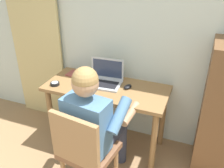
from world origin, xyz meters
The scene contains 9 objects.
wall_back centered at (0.00, 2.20, 1.25)m, with size 4.80×0.05×2.50m, color silver.
curtain_panel centered at (-1.43, 2.13, 1.12)m, with size 0.65×0.03×2.23m, color #CCB77A.
desk centered at (-0.44, 1.86, 0.61)m, with size 1.22×0.54×0.72m.
chair centered at (-0.36, 1.20, 0.49)m, with size 0.47×0.45×0.88m.
person_seated centered at (-0.34, 1.39, 0.67)m, with size 0.58×0.62×1.19m.
laptop centered at (-0.48, 1.93, 0.77)m, with size 0.36×0.27×0.24m.
computer_mouse centered at (-0.23, 1.91, 0.74)m, with size 0.06×0.10×0.03m, color black.
desk_clock centered at (-0.93, 1.71, 0.74)m, with size 0.09×0.09×0.03m.
notebook_pad centered at (-0.84, 1.99, 0.73)m, with size 0.21×0.15×0.01m, color #994742.
Camera 1 is at (0.40, -0.13, 1.91)m, focal length 40.03 mm.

